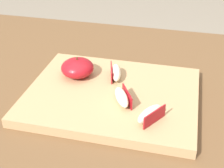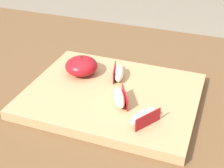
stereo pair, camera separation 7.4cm
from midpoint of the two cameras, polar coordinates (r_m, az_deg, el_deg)
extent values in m
cube|color=brown|center=(0.81, 5.27, -1.58)|extent=(1.43, 0.79, 0.03)
cube|color=brown|center=(1.53, -15.96, -2.27)|extent=(0.06, 0.06, 0.73)
cube|color=#A37F56|center=(0.75, 2.80, -2.08)|extent=(0.39, 0.31, 0.02)
ellipsoid|color=maroon|center=(0.81, -2.79, 3.11)|extent=(0.08, 0.08, 0.04)
cylinder|color=#4C3319|center=(0.79, -2.84, 4.64)|extent=(0.00, 0.00, 0.01)
ellipsoid|color=#F4EACC|center=(0.79, 3.92, 1.89)|extent=(0.04, 0.07, 0.03)
cube|color=maroon|center=(0.79, 3.03, 1.93)|extent=(0.02, 0.06, 0.03)
ellipsoid|color=#F4EACC|center=(0.65, 8.85, -5.76)|extent=(0.06, 0.07, 0.03)
cube|color=maroon|center=(0.65, 9.62, -6.28)|extent=(0.04, 0.06, 0.03)
ellipsoid|color=#F4EACC|center=(0.70, 4.27, -2.52)|extent=(0.05, 0.07, 0.03)
cube|color=maroon|center=(0.70, 5.25, -2.43)|extent=(0.03, 0.06, 0.03)
camera|label=1|loc=(0.04, -87.14, 1.78)|focal=52.10mm
camera|label=2|loc=(0.04, 92.86, -1.78)|focal=52.10mm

